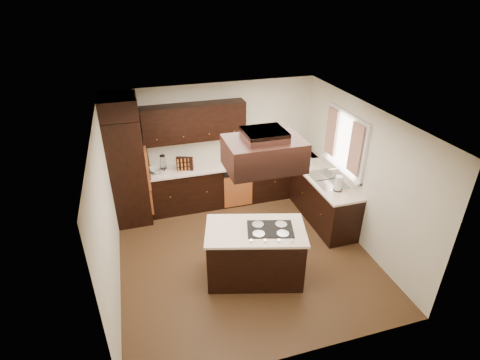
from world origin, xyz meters
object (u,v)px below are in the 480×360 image
at_px(range_hood, 264,154).
at_px(island, 255,254).
at_px(spice_rack, 185,164).
at_px(oven_column, 128,171).

bearing_deg(range_hood, island, -172.10).
height_order(island, spice_rack, spice_rack).
bearing_deg(range_hood, oven_column, 129.74).
bearing_deg(island, range_hood, 23.41).
xyz_separation_m(oven_column, range_hood, (1.88, -2.25, 1.10)).
bearing_deg(oven_column, range_hood, -50.26).
xyz_separation_m(oven_column, spice_rack, (1.07, 0.01, -0.00)).
height_order(oven_column, range_hood, range_hood).
relative_size(range_hood, spice_rack, 3.21).
xyz_separation_m(range_hood, spice_rack, (-0.80, 2.27, -1.10)).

